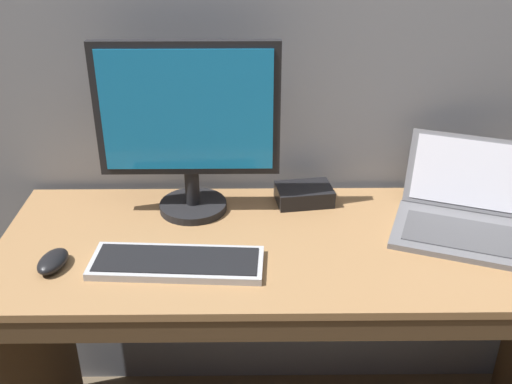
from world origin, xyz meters
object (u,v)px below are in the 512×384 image
external_monitor (188,127)px  wired_keyboard (177,263)px  laptop_space_gray (467,213)px  computer_mouse (53,261)px  external_drive_box (304,194)px

external_monitor → wired_keyboard: size_ratio=1.14×
laptop_space_gray → computer_mouse: 1.04m
wired_keyboard → computer_mouse: computer_mouse is taller
external_monitor → laptop_space_gray: bearing=-7.2°
laptop_space_gray → wired_keyboard: (-0.74, -0.17, -0.03)m
external_monitor → external_drive_box: (0.31, 0.05, -0.22)m
wired_keyboard → computer_mouse: bearing=-179.5°
wired_keyboard → external_monitor: bearing=86.5°
laptop_space_gray → external_drive_box: 0.44m
wired_keyboard → computer_mouse: size_ratio=4.03×
laptop_space_gray → external_monitor: size_ratio=0.93×
laptop_space_gray → wired_keyboard: bearing=-166.9°
external_monitor → computer_mouse: bearing=-139.1°
laptop_space_gray → external_monitor: 0.76m
wired_keyboard → external_drive_box: (0.33, 0.31, 0.01)m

